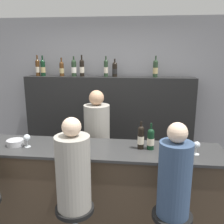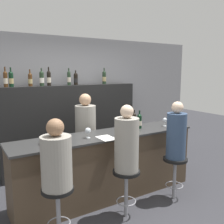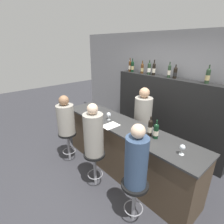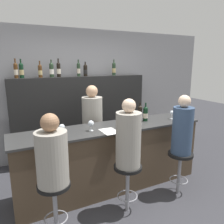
{
  "view_description": "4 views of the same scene",
  "coord_description": "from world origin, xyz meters",
  "px_view_note": "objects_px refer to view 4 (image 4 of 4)",
  "views": [
    {
      "loc": [
        0.51,
        -2.32,
        2.07
      ],
      "look_at": [
        0.21,
        0.27,
        1.43
      ],
      "focal_mm": 40.0,
      "sensor_mm": 36.0,
      "label": 1
    },
    {
      "loc": [
        -1.87,
        -2.85,
        1.94
      ],
      "look_at": [
        0.08,
        0.29,
        1.33
      ],
      "focal_mm": 40.0,
      "sensor_mm": 36.0,
      "label": 2
    },
    {
      "loc": [
        1.95,
        -1.7,
        2.35
      ],
      "look_at": [
        -0.22,
        0.21,
        1.2
      ],
      "focal_mm": 28.0,
      "sensor_mm": 36.0,
      "label": 3
    },
    {
      "loc": [
        -1.41,
        -2.51,
        1.94
      ],
      "look_at": [
        -0.04,
        0.2,
        1.24
      ],
      "focal_mm": 35.0,
      "sensor_mm": 36.0,
      "label": 4
    }
  ],
  "objects_px": {
    "wine_bottle_backbar_1": "(21,70)",
    "wine_glass_1": "(91,124)",
    "wine_bottle_backbar_3": "(52,70)",
    "guest_seated_right": "(182,128)",
    "wine_bottle_backbar_5": "(79,69)",
    "wine_bottle_backbar_4": "(59,70)",
    "guest_seated_left": "(52,155)",
    "wine_bottle_backbar_2": "(40,71)",
    "wine_bottle_backbar_6": "(85,70)",
    "bar_stool_middle": "(128,176)",
    "wine_glass_0": "(62,127)",
    "bartender": "(93,133)",
    "wine_bottle_counter_0": "(140,114)",
    "wine_bottle_backbar_7": "(114,69)",
    "wine_glass_2": "(172,113)",
    "bar_stool_left": "(55,195)",
    "wine_bottle_counter_1": "(145,114)",
    "guest_seated_middle": "(128,138)",
    "metal_bowl": "(49,134)",
    "wine_bottle_backbar_0": "(16,70)"
  },
  "relations": [
    {
      "from": "bar_stool_left",
      "to": "wine_bottle_counter_0",
      "type": "bearing_deg",
      "value": 22.77
    },
    {
      "from": "wine_bottle_backbar_1",
      "to": "wine_glass_1",
      "type": "xyz_separation_m",
      "value": [
        0.73,
        -1.41,
        -0.7
      ]
    },
    {
      "from": "wine_bottle_backbar_7",
      "to": "guest_seated_left",
      "type": "xyz_separation_m",
      "value": [
        -1.74,
        -1.96,
        -0.82
      ]
    },
    {
      "from": "metal_bowl",
      "to": "guest_seated_right",
      "type": "bearing_deg",
      "value": -18.41
    },
    {
      "from": "wine_bottle_backbar_5",
      "to": "wine_bottle_backbar_6",
      "type": "bearing_deg",
      "value": 0.0
    },
    {
      "from": "wine_bottle_backbar_5",
      "to": "bar_stool_left",
      "type": "xyz_separation_m",
      "value": [
        -0.97,
        -1.96,
        -1.3
      ]
    },
    {
      "from": "guest_seated_right",
      "to": "bartender",
      "type": "distance_m",
      "value": 1.54
    },
    {
      "from": "bar_stool_left",
      "to": "metal_bowl",
      "type": "bearing_deg",
      "value": 81.25
    },
    {
      "from": "wine_bottle_counter_0",
      "to": "bartender",
      "type": "distance_m",
      "value": 0.92
    },
    {
      "from": "wine_bottle_backbar_7",
      "to": "wine_glass_2",
      "type": "bearing_deg",
      "value": -74.71
    },
    {
      "from": "wine_bottle_backbar_5",
      "to": "wine_bottle_counter_1",
      "type": "bearing_deg",
      "value": -62.54
    },
    {
      "from": "wine_glass_2",
      "to": "metal_bowl",
      "type": "relative_size",
      "value": 0.75
    },
    {
      "from": "wine_bottle_backbar_7",
      "to": "guest_seated_right",
      "type": "relative_size",
      "value": 0.39
    },
    {
      "from": "wine_glass_0",
      "to": "bar_stool_middle",
      "type": "xyz_separation_m",
      "value": [
        0.69,
        -0.55,
        -0.6
      ]
    },
    {
      "from": "wine_bottle_backbar_7",
      "to": "bartender",
      "type": "distance_m",
      "value": 1.54
    },
    {
      "from": "wine_bottle_backbar_5",
      "to": "metal_bowl",
      "type": "bearing_deg",
      "value": -122.53
    },
    {
      "from": "wine_bottle_backbar_7",
      "to": "guest_seated_middle",
      "type": "relative_size",
      "value": 0.38
    },
    {
      "from": "wine_bottle_backbar_5",
      "to": "wine_glass_1",
      "type": "distance_m",
      "value": 1.6
    },
    {
      "from": "bartender",
      "to": "wine_glass_2",
      "type": "bearing_deg",
      "value": -29.23
    },
    {
      "from": "wine_glass_1",
      "to": "wine_bottle_backbar_1",
      "type": "bearing_deg",
      "value": 117.45
    },
    {
      "from": "wine_glass_1",
      "to": "wine_glass_2",
      "type": "distance_m",
      "value": 1.47
    },
    {
      "from": "wine_bottle_backbar_0",
      "to": "wine_glass_0",
      "type": "bearing_deg",
      "value": -73.78
    },
    {
      "from": "wine_bottle_backbar_5",
      "to": "wine_glass_0",
      "type": "relative_size",
      "value": 2.16
    },
    {
      "from": "wine_glass_1",
      "to": "bartender",
      "type": "bearing_deg",
      "value": 66.94
    },
    {
      "from": "wine_bottle_backbar_3",
      "to": "guest_seated_right",
      "type": "bearing_deg",
      "value": -54.7
    },
    {
      "from": "wine_bottle_counter_0",
      "to": "wine_bottle_backbar_5",
      "type": "relative_size",
      "value": 0.98
    },
    {
      "from": "guest_seated_right",
      "to": "wine_bottle_backbar_1",
      "type": "bearing_deg",
      "value": 134.21
    },
    {
      "from": "metal_bowl",
      "to": "guest_seated_left",
      "type": "distance_m",
      "value": 0.59
    },
    {
      "from": "wine_bottle_backbar_1",
      "to": "guest_seated_left",
      "type": "bearing_deg",
      "value": -87.95
    },
    {
      "from": "bar_stool_left",
      "to": "wine_bottle_backbar_7",
      "type": "bearing_deg",
      "value": 48.33
    },
    {
      "from": "wine_bottle_backbar_2",
      "to": "bar_stool_middle",
      "type": "height_order",
      "value": "wine_bottle_backbar_2"
    },
    {
      "from": "bartender",
      "to": "guest_seated_right",
      "type": "bearing_deg",
      "value": -53.7
    },
    {
      "from": "wine_bottle_backbar_4",
      "to": "guest_seated_left",
      "type": "height_order",
      "value": "wine_bottle_backbar_4"
    },
    {
      "from": "wine_bottle_counter_1",
      "to": "wine_bottle_backbar_5",
      "type": "height_order",
      "value": "wine_bottle_backbar_5"
    },
    {
      "from": "bar_stool_left",
      "to": "wine_bottle_backbar_0",
      "type": "bearing_deg",
      "value": 94.62
    },
    {
      "from": "wine_bottle_backbar_6",
      "to": "wine_bottle_backbar_5",
      "type": "bearing_deg",
      "value": 180.0
    },
    {
      "from": "guest_seated_middle",
      "to": "wine_glass_0",
      "type": "bearing_deg",
      "value": 141.27
    },
    {
      "from": "wine_bottle_backbar_6",
      "to": "bar_stool_middle",
      "type": "xyz_separation_m",
      "value": [
        -0.17,
        -1.96,
        -1.28
      ]
    },
    {
      "from": "wine_bottle_backbar_1",
      "to": "wine_bottle_backbar_6",
      "type": "xyz_separation_m",
      "value": [
        1.18,
        0.0,
        -0.02
      ]
    },
    {
      "from": "guest_seated_middle",
      "to": "wine_bottle_backbar_5",
      "type": "bearing_deg",
      "value": 89.15
    },
    {
      "from": "guest_seated_left",
      "to": "guest_seated_right",
      "type": "bearing_deg",
      "value": 0.0
    },
    {
      "from": "wine_bottle_backbar_1",
      "to": "bar_stool_left",
      "type": "relative_size",
      "value": 0.51
    },
    {
      "from": "guest_seated_left",
      "to": "guest_seated_right",
      "type": "height_order",
      "value": "guest_seated_right"
    },
    {
      "from": "wine_bottle_backbar_1",
      "to": "wine_bottle_backbar_5",
      "type": "distance_m",
      "value": 1.04
    },
    {
      "from": "wine_bottle_backbar_6",
      "to": "wine_bottle_backbar_7",
      "type": "distance_m",
      "value": 0.64
    },
    {
      "from": "wine_bottle_backbar_1",
      "to": "wine_bottle_backbar_2",
      "type": "distance_m",
      "value": 0.32
    },
    {
      "from": "wine_bottle_backbar_0",
      "to": "wine_bottle_backbar_6",
      "type": "relative_size",
      "value": 1.2
    },
    {
      "from": "wine_glass_0",
      "to": "wine_bottle_counter_0",
      "type": "bearing_deg",
      "value": 4.22
    },
    {
      "from": "wine_glass_1",
      "to": "bar_stool_middle",
      "type": "xyz_separation_m",
      "value": [
        0.28,
        -0.55,
        -0.6
      ]
    },
    {
      "from": "wine_bottle_backbar_2",
      "to": "metal_bowl",
      "type": "bearing_deg",
      "value": -96.43
    }
  ]
}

